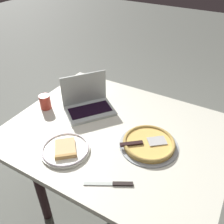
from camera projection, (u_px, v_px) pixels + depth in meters
ground_plane at (116, 199)px, 1.89m from camera, size 12.00×12.00×0.00m
dining_table at (117, 140)px, 1.52m from camera, size 1.29×1.01×0.70m
laptop at (88, 103)px, 1.62m from camera, size 0.36×0.37×0.23m
pizza_plate at (66, 149)px, 1.33m from camera, size 0.27×0.27×0.04m
pizza_tray at (149, 143)px, 1.36m from camera, size 0.33×0.33×0.04m
table_knife at (114, 184)px, 1.16m from camera, size 0.22×0.13×0.01m
drink_cup at (45, 102)px, 1.63m from camera, size 0.07×0.07×0.10m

